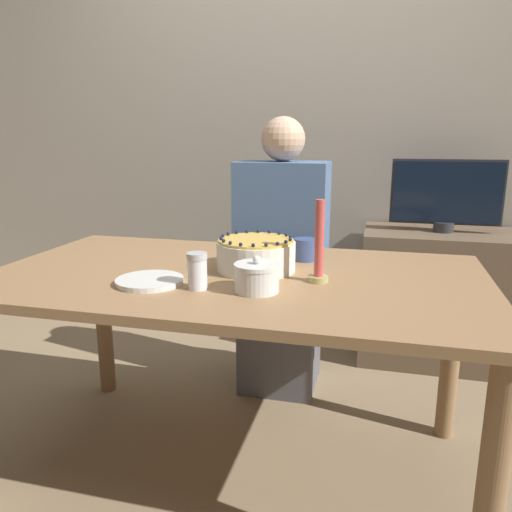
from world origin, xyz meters
TOP-DOWN VIEW (x-y plane):
  - ground_plane at (0.00, 0.00)m, footprint 12.00×12.00m
  - wall_behind at (0.00, 1.40)m, footprint 8.00×0.05m
  - dining_table at (0.00, 0.00)m, footprint 1.61×0.90m
  - cake at (0.06, 0.05)m, footprint 0.26×0.26m
  - sugar_bowl at (0.12, -0.17)m, footprint 0.13×0.13m
  - sugar_shaker at (-0.06, -0.19)m, footprint 0.06×0.06m
  - plate_stack at (-0.22, -0.18)m, footprint 0.21×0.21m
  - candle at (0.28, -0.03)m, footprint 0.06×0.06m
  - cup at (0.20, 0.23)m, footprint 0.08×0.08m
  - person_man_blue_shirt at (0.03, 0.65)m, footprint 0.40×0.34m
  - side_cabinet at (0.76, 1.13)m, footprint 0.77×0.46m
  - tv_monitor at (0.76, 1.13)m, footprint 0.54×0.10m

SIDE VIEW (x-z plane):
  - ground_plane at x=0.00m, z-range 0.00..0.00m
  - side_cabinet at x=0.76m, z-range 0.00..0.69m
  - person_man_blue_shirt at x=0.03m, z-range -0.08..1.16m
  - dining_table at x=0.00m, z-range 0.26..0.98m
  - plate_stack at x=-0.22m, z-range 0.72..0.74m
  - cup at x=0.20m, z-range 0.72..0.80m
  - sugar_bowl at x=0.12m, z-range 0.71..0.82m
  - cake at x=0.06m, z-range 0.72..0.83m
  - sugar_shaker at x=-0.06m, z-range 0.72..0.83m
  - candle at x=0.28m, z-range 0.70..0.95m
  - tv_monitor at x=0.76m, z-range 0.70..1.06m
  - wall_behind at x=0.00m, z-range 0.00..2.60m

